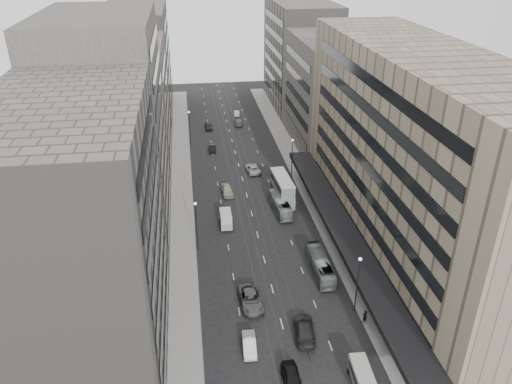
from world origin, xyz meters
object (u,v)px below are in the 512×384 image
bus_far (280,204)px  vw_microbus (361,375)px  bus_near (320,265)px  sedan_0 (292,379)px  sedan_2 (251,299)px  pedestrian (365,316)px  panel_van (226,219)px  sedan_1 (249,344)px  double_decker (282,189)px

bus_far → vw_microbus: size_ratio=2.12×
bus_near → sedan_0: (-8.04, -19.06, -0.51)m
sedan_2 → pedestrian: pedestrian is taller
bus_far → sedan_2: (-8.35, -24.06, -0.49)m
panel_van → sedan_1: bearing=-88.7°
bus_near → sedan_1: size_ratio=2.20×
bus_far → panel_van: 10.58m
double_decker → sedan_1: 36.83m
sedan_1 → bus_near: bearing=51.2°
bus_far → panel_van: (-9.83, -3.93, 0.09)m
double_decker → vw_microbus: bearing=-92.2°
pedestrian → sedan_1: bearing=-10.8°
bus_far → vw_microbus: bus_far is taller
bus_near → double_decker: (-1.35, 21.90, 1.33)m
vw_microbus → bus_far: bearing=95.4°
panel_van → sedan_2: (1.48, -20.13, -0.58)m
pedestrian → panel_van: bearing=-79.6°
panel_van → sedan_0: panel_van is taller
panel_van → sedan_2: bearing=-85.0°
bus_far → vw_microbus: (1.64, -38.75, -0.00)m
vw_microbus → pedestrian: (3.55, 9.09, -0.24)m
sedan_1 → sedan_2: (1.22, 7.93, 0.13)m
vw_microbus → sedan_1: size_ratio=1.04×
vw_microbus → sedan_2: (-9.98, 14.69, -0.49)m
double_decker → bus_far: bearing=-110.1°
bus_far → sedan_2: 25.47m
panel_van → pedestrian: 29.79m
sedan_2 → double_decker: bearing=68.1°
bus_near → panel_van: bus_near is taller
bus_far → pedestrian: (5.18, -29.66, -0.24)m
bus_far → sedan_1: bearing=69.9°
sedan_1 → pedestrian: size_ratio=2.29×
pedestrian → vw_microbus: bearing=48.8°
bus_near → vw_microbus: size_ratio=2.11×
bus_near → pedestrian: size_ratio=5.05×
bus_far → pedestrian: bearing=96.5°
bus_far → panel_van: size_ratio=2.33×
pedestrian → sedan_0: bearing=16.7°
panel_van → sedan_2: 20.19m
bus_near → sedan_0: 20.69m
vw_microbus → sedan_0: (-7.33, 1.03, -0.51)m
bus_near → sedan_2: size_ratio=1.57×
bus_near → sedan_0: bearing=67.4°
sedan_1 → sedan_2: bearing=84.2°
bus_far → double_decker: (0.99, 3.23, 1.33)m
bus_far → bus_near: bearing=93.7°
vw_microbus → bus_near: bearing=91.0°
double_decker → pedestrian: bearing=-85.8°
bus_near → sedan_0: size_ratio=1.98×
bus_far → sedan_0: (-5.70, -37.72, -0.51)m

